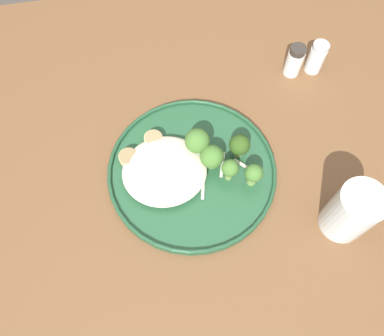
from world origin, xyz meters
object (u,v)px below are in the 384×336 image
object	(u,v)px
seared_scallop_right_edge	(152,176)
seared_scallop_large_seared	(129,158)
seared_scallop_tiny_bay	(192,154)
broccoli_floret_front_edge	(231,171)
broccoli_floret_beside_noodles	(239,145)
seared_scallop_on_noodles	(165,169)
dinner_plate	(192,171)
broccoli_floret_center_pile	(197,141)
broccoli_floret_rear_charred	(212,157)
water_glass	(350,213)
seared_scallop_left_edge	(161,185)
broccoli_floret_tall_stalk	(254,174)
seared_scallop_rear_pale	(154,139)
salt_shaker	(316,58)
pepper_shaker	(294,61)

from	to	relation	value
seared_scallop_right_edge	seared_scallop_large_seared	world-z (taller)	seared_scallop_large_seared
seared_scallop_tiny_bay	broccoli_floret_front_edge	distance (m)	0.08
broccoli_floret_beside_noodles	seared_scallop_on_noodles	bearing A→B (deg)	4.90
dinner_plate	seared_scallop_tiny_bay	distance (m)	0.03
seared_scallop_large_seared	broccoli_floret_center_pile	xyz separation A→B (m)	(-0.12, 0.00, 0.03)
seared_scallop_large_seared	broccoli_floret_rear_charred	world-z (taller)	broccoli_floret_rear_charred
dinner_plate	seared_scallop_right_edge	distance (m)	0.07
seared_scallop_large_seared	water_glass	world-z (taller)	water_glass
seared_scallop_left_edge	broccoli_floret_tall_stalk	size ratio (longest dim) A/B	0.59
water_glass	dinner_plate	bearing A→B (deg)	-30.44
seared_scallop_on_noodles	seared_scallop_rear_pale	size ratio (longest dim) A/B	0.98
seared_scallop_left_edge	seared_scallop_large_seared	bearing A→B (deg)	-51.16
seared_scallop_large_seared	salt_shaker	distance (m)	0.41
water_glass	salt_shaker	distance (m)	0.32
seared_scallop_tiny_bay	broccoli_floret_center_pile	size ratio (longest dim) A/B	0.37
broccoli_floret_center_pile	broccoli_floret_rear_charred	size ratio (longest dim) A/B	1.21
broccoli_floret_tall_stalk	dinner_plate	bearing A→B (deg)	-21.84
broccoli_floret_beside_noodles	salt_shaker	distance (m)	0.26
broccoli_floret_center_pile	broccoli_floret_rear_charred	bearing A→B (deg)	124.38
dinner_plate	seared_scallop_tiny_bay	xyz separation A→B (m)	(-0.01, -0.03, 0.01)
dinner_plate	seared_scallop_left_edge	xyz separation A→B (m)	(0.06, 0.02, 0.01)
seared_scallop_left_edge	salt_shaker	distance (m)	0.39
seared_scallop_right_edge	seared_scallop_tiny_bay	world-z (taller)	seared_scallop_right_edge
dinner_plate	broccoli_floret_rear_charred	distance (m)	0.05
seared_scallop_right_edge	seared_scallop_large_seared	distance (m)	0.05
seared_scallop_on_noodles	water_glass	xyz separation A→B (m)	(-0.27, 0.14, 0.02)
seared_scallop_tiny_bay	broccoli_floret_center_pile	bearing A→B (deg)	-146.35
dinner_plate	seared_scallop_on_noodles	distance (m)	0.05
dinner_plate	pepper_shaker	world-z (taller)	pepper_shaker
pepper_shaker	seared_scallop_left_edge	bearing A→B (deg)	35.64
broccoli_floret_center_pile	pepper_shaker	distance (m)	0.27
seared_scallop_right_edge	water_glass	xyz separation A→B (m)	(-0.29, 0.13, 0.02)
seared_scallop_rear_pale	broccoli_floret_center_pile	bearing A→B (deg)	155.32
seared_scallop_tiny_bay	broccoli_floret_rear_charred	world-z (taller)	broccoli_floret_rear_charred
pepper_shaker	water_glass	bearing A→B (deg)	88.24
seared_scallop_right_edge	salt_shaker	world-z (taller)	salt_shaker
seared_scallop_right_edge	broccoli_floret_beside_noodles	xyz separation A→B (m)	(-0.15, -0.02, 0.02)
broccoli_floret_beside_noodles	broccoli_floret_center_pile	bearing A→B (deg)	-13.06
seared_scallop_on_noodles	broccoli_floret_rear_charred	distance (m)	0.08
broccoli_floret_tall_stalk	seared_scallop_right_edge	bearing A→B (deg)	-12.05
seared_scallop_rear_pale	broccoli_floret_center_pile	size ratio (longest dim) A/B	0.51
seared_scallop_large_seared	broccoli_floret_tall_stalk	xyz separation A→B (m)	(-0.20, 0.07, 0.02)
dinner_plate	seared_scallop_right_edge	world-z (taller)	seared_scallop_right_edge
dinner_plate	seared_scallop_large_seared	distance (m)	0.11
seared_scallop_right_edge	pepper_shaker	size ratio (longest dim) A/B	0.50
seared_scallop_right_edge	seared_scallop_large_seared	size ratio (longest dim) A/B	1.02
broccoli_floret_rear_charred	broccoli_floret_tall_stalk	world-z (taller)	broccoli_floret_rear_charred
broccoli_floret_center_pile	broccoli_floret_tall_stalk	distance (m)	0.11
dinner_plate	broccoli_floret_beside_noodles	distance (m)	0.09
seared_scallop_rear_pale	broccoli_floret_tall_stalk	world-z (taller)	broccoli_floret_tall_stalk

